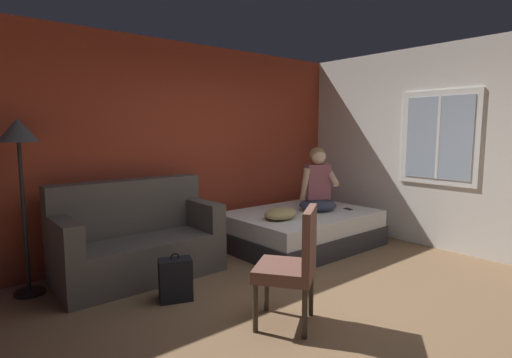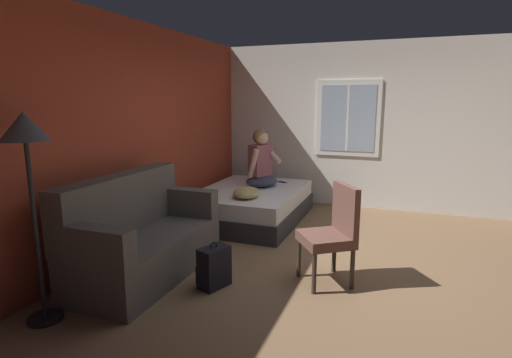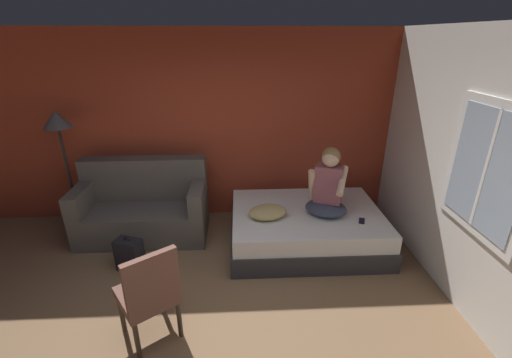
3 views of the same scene
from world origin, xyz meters
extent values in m
plane|color=brown|center=(0.00, 0.00, 0.00)|extent=(40.00, 40.00, 0.00)
cube|color=#993823|center=(0.00, 2.58, 1.35)|extent=(10.25, 0.16, 2.70)
cube|color=silver|center=(2.71, 0.00, 1.35)|extent=(0.16, 6.40, 2.70)
cube|color=white|center=(2.61, 0.40, 1.49)|extent=(0.02, 1.04, 1.24)
cube|color=#9EB2C6|center=(2.60, 0.40, 1.49)|extent=(0.01, 0.88, 1.08)
cube|color=white|center=(2.60, 0.40, 1.49)|extent=(0.01, 0.04, 1.08)
cube|color=#2D2D33|center=(1.29, 1.60, 0.13)|extent=(1.98, 1.44, 0.26)
cube|color=white|center=(1.29, 1.60, 0.37)|extent=(1.92, 1.40, 0.22)
cube|color=#514C47|center=(-0.90, 1.88, 0.22)|extent=(1.70, 0.81, 0.44)
cube|color=#514C47|center=(-0.90, 2.18, 0.74)|extent=(1.70, 0.25, 0.60)
cube|color=#514C47|center=(-1.66, 1.88, 0.60)|extent=(0.18, 0.80, 0.32)
cube|color=#514C47|center=(-0.14, 1.89, 0.60)|extent=(0.18, 0.80, 0.32)
cylinder|color=#382D23|center=(-0.37, 0.42, 0.20)|extent=(0.04, 0.04, 0.40)
cylinder|color=#382D23|center=(-0.69, 0.20, 0.20)|extent=(0.04, 0.04, 0.40)
cylinder|color=#382D23|center=(-0.14, 0.11, 0.20)|extent=(0.04, 0.04, 0.40)
cylinder|color=#382D23|center=(-0.46, -0.12, 0.20)|extent=(0.04, 0.04, 0.40)
cube|color=brown|center=(-0.42, 0.15, 0.45)|extent=(0.64, 0.64, 0.10)
cube|color=brown|center=(-0.30, -0.01, 0.74)|extent=(0.41, 0.32, 0.48)
ellipsoid|color=#383D51|center=(1.52, 1.51, 0.56)|extent=(0.65, 0.61, 0.16)
cube|color=#8C4C56|center=(1.53, 1.54, 0.88)|extent=(0.38, 0.32, 0.48)
cylinder|color=#DBB293|center=(1.33, 1.58, 0.86)|extent=(0.16, 0.23, 0.44)
cylinder|color=#DBB293|center=(1.66, 1.40, 0.98)|extent=(0.22, 0.37, 0.29)
sphere|color=#DBB293|center=(1.53, 1.52, 1.23)|extent=(0.21, 0.21, 0.21)
ellipsoid|color=olive|center=(1.53, 1.54, 1.24)|extent=(0.30, 0.29, 0.23)
cube|color=black|center=(-0.88, 1.13, 0.20)|extent=(0.34, 0.27, 0.40)
cube|color=black|center=(-0.85, 1.24, 0.11)|extent=(0.24, 0.13, 0.18)
torus|color=black|center=(-0.88, 1.13, 0.42)|extent=(0.09, 0.04, 0.09)
ellipsoid|color=tan|center=(0.77, 1.46, 0.55)|extent=(0.55, 0.45, 0.14)
cube|color=black|center=(1.92, 1.29, 0.48)|extent=(0.11, 0.16, 0.01)
cylinder|color=black|center=(-1.91, 2.17, 0.01)|extent=(0.28, 0.28, 0.03)
cylinder|color=black|center=(-1.91, 2.17, 0.76)|extent=(0.04, 0.04, 1.45)
cone|color=#4C4C51|center=(-1.91, 2.17, 1.59)|extent=(0.36, 0.36, 0.22)
camera|label=1|loc=(-2.60, -2.10, 1.60)|focal=28.00mm
camera|label=2|loc=(-4.12, -0.51, 1.78)|focal=28.00mm
camera|label=3|loc=(0.44, -2.30, 2.59)|focal=24.00mm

